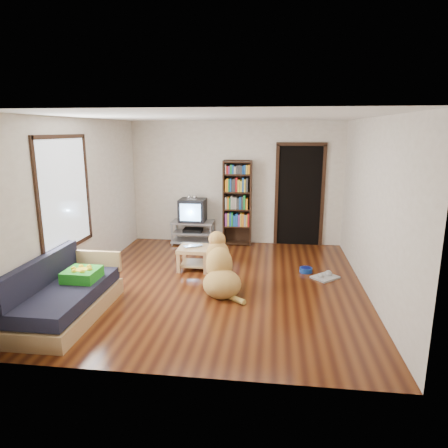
# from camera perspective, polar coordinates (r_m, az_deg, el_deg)

# --- Properties ---
(ground) EXTENTS (5.00, 5.00, 0.00)m
(ground) POSITION_cam_1_polar(r_m,az_deg,el_deg) (6.48, -0.53, -8.55)
(ground) COLOR #58280F
(ground) RESTS_ON ground
(ceiling) EXTENTS (5.00, 5.00, 0.00)m
(ceiling) POSITION_cam_1_polar(r_m,az_deg,el_deg) (6.02, -0.58, 15.08)
(ceiling) COLOR white
(ceiling) RESTS_ON ground
(wall_back) EXTENTS (4.50, 0.00, 4.50)m
(wall_back) POSITION_cam_1_polar(r_m,az_deg,el_deg) (8.57, 1.70, 5.84)
(wall_back) COLOR silver
(wall_back) RESTS_ON ground
(wall_front) EXTENTS (4.50, 0.00, 4.50)m
(wall_front) POSITION_cam_1_polar(r_m,az_deg,el_deg) (3.73, -5.72, -4.15)
(wall_front) COLOR silver
(wall_front) RESTS_ON ground
(wall_left) EXTENTS (0.00, 5.00, 5.00)m
(wall_left) POSITION_cam_1_polar(r_m,az_deg,el_deg) (6.79, -19.74, 3.09)
(wall_left) COLOR silver
(wall_left) RESTS_ON ground
(wall_right) EXTENTS (0.00, 5.00, 5.00)m
(wall_right) POSITION_cam_1_polar(r_m,az_deg,el_deg) (6.23, 20.42, 2.17)
(wall_right) COLOR silver
(wall_right) RESTS_ON ground
(green_cushion) EXTENTS (0.44, 0.44, 0.15)m
(green_cushion) POSITION_cam_1_polar(r_m,az_deg,el_deg) (5.81, -19.61, -6.82)
(green_cushion) COLOR green
(green_cushion) RESTS_ON sofa
(laptop) EXTENTS (0.39, 0.35, 0.03)m
(laptop) POSITION_cam_1_polar(r_m,az_deg,el_deg) (7.03, -4.31, -3.28)
(laptop) COLOR silver
(laptop) RESTS_ON coffee_table
(dog_bowl) EXTENTS (0.22, 0.22, 0.08)m
(dog_bowl) POSITION_cam_1_polar(r_m,az_deg,el_deg) (7.12, 11.61, -6.46)
(dog_bowl) COLOR navy
(dog_bowl) RESTS_ON ground
(grey_rag) EXTENTS (0.51, 0.51, 0.03)m
(grey_rag) POSITION_cam_1_polar(r_m,az_deg,el_deg) (6.93, 14.25, -7.39)
(grey_rag) COLOR #ABABAB
(grey_rag) RESTS_ON ground
(window) EXTENTS (0.03, 1.46, 1.70)m
(window) POSITION_cam_1_polar(r_m,az_deg,el_deg) (6.32, -21.77, 4.04)
(window) COLOR white
(window) RESTS_ON wall_left
(doorway) EXTENTS (1.03, 0.05, 2.19)m
(doorway) POSITION_cam_1_polar(r_m,az_deg,el_deg) (8.56, 10.73, 4.37)
(doorway) COLOR black
(doorway) RESTS_ON wall_back
(tv_stand) EXTENTS (0.90, 0.45, 0.50)m
(tv_stand) POSITION_cam_1_polar(r_m,az_deg,el_deg) (8.66, -4.45, -1.07)
(tv_stand) COLOR #99999E
(tv_stand) RESTS_ON ground
(crt_tv) EXTENTS (0.55, 0.52, 0.58)m
(crt_tv) POSITION_cam_1_polar(r_m,az_deg,el_deg) (8.57, -4.48, 2.03)
(crt_tv) COLOR black
(crt_tv) RESTS_ON tv_stand
(bookshelf) EXTENTS (0.60, 0.30, 1.80)m
(bookshelf) POSITION_cam_1_polar(r_m,az_deg,el_deg) (8.46, 1.92, 3.68)
(bookshelf) COLOR black
(bookshelf) RESTS_ON ground
(sofa) EXTENTS (0.80, 1.80, 0.80)m
(sofa) POSITION_cam_1_polar(r_m,az_deg,el_deg) (5.73, -21.73, -9.76)
(sofa) COLOR tan
(sofa) RESTS_ON ground
(coffee_table) EXTENTS (0.55, 0.55, 0.40)m
(coffee_table) POSITION_cam_1_polar(r_m,az_deg,el_deg) (7.09, -4.25, -4.24)
(coffee_table) COLOR tan
(coffee_table) RESTS_ON ground
(dog) EXTENTS (0.76, 1.02, 0.92)m
(dog) POSITION_cam_1_polar(r_m,az_deg,el_deg) (6.10, -0.57, -6.61)
(dog) COLOR #B49945
(dog) RESTS_ON ground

